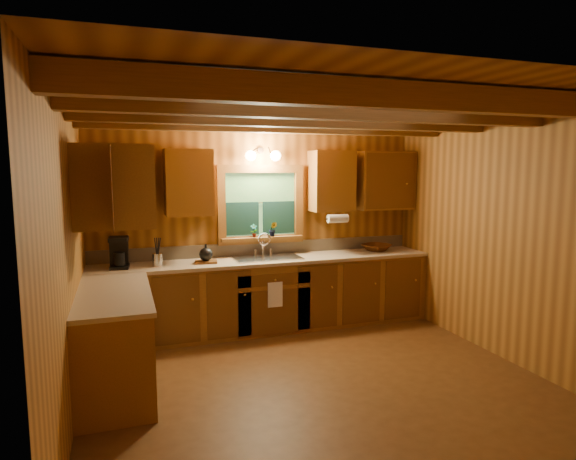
% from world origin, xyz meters
% --- Properties ---
extents(room, '(4.20, 4.20, 4.20)m').
position_xyz_m(room, '(0.00, 0.00, 1.30)').
color(room, '#563314').
rests_on(room, ground).
extents(ceiling_beams, '(4.20, 2.54, 0.18)m').
position_xyz_m(ceiling_beams, '(0.00, 0.00, 2.49)').
color(ceiling_beams, brown).
rests_on(ceiling_beams, room).
extents(base_cabinets, '(4.20, 2.22, 0.86)m').
position_xyz_m(base_cabinets, '(-0.49, 1.28, 0.43)').
color(base_cabinets, brown).
rests_on(base_cabinets, ground).
extents(countertop, '(4.20, 2.24, 0.04)m').
position_xyz_m(countertop, '(-0.48, 1.29, 0.88)').
color(countertop, tan).
rests_on(countertop, base_cabinets).
extents(backsplash, '(4.20, 0.02, 0.16)m').
position_xyz_m(backsplash, '(0.00, 1.89, 0.98)').
color(backsplash, tan).
rests_on(backsplash, room).
extents(dishwasher_panel, '(0.02, 0.60, 0.80)m').
position_xyz_m(dishwasher_panel, '(-1.47, 0.68, 0.43)').
color(dishwasher_panel, white).
rests_on(dishwasher_panel, base_cabinets).
extents(upper_cabinets, '(4.19, 1.77, 0.78)m').
position_xyz_m(upper_cabinets, '(-0.56, 1.42, 1.84)').
color(upper_cabinets, brown).
rests_on(upper_cabinets, room).
extents(window, '(1.12, 0.08, 1.00)m').
position_xyz_m(window, '(0.00, 1.87, 1.53)').
color(window, brown).
rests_on(window, room).
extents(window_sill, '(1.06, 0.14, 0.04)m').
position_xyz_m(window_sill, '(0.00, 1.82, 1.12)').
color(window_sill, brown).
rests_on(window_sill, room).
extents(wall_sconce, '(0.45, 0.21, 0.17)m').
position_xyz_m(wall_sconce, '(0.00, 1.75, 2.16)').
color(wall_sconce, black).
rests_on(wall_sconce, room).
extents(paper_towel_roll, '(0.27, 0.11, 0.11)m').
position_xyz_m(paper_towel_roll, '(0.92, 1.53, 1.37)').
color(paper_towel_roll, white).
rests_on(paper_towel_roll, upper_cabinets).
extents(dish_towel, '(0.18, 0.01, 0.30)m').
position_xyz_m(dish_towel, '(0.00, 1.26, 0.52)').
color(dish_towel, white).
rests_on(dish_towel, base_cabinets).
extents(sink, '(0.82, 0.48, 0.43)m').
position_xyz_m(sink, '(0.00, 1.60, 0.86)').
color(sink, silver).
rests_on(sink, countertop).
extents(coffee_maker, '(0.20, 0.25, 0.35)m').
position_xyz_m(coffee_maker, '(-1.73, 1.59, 1.07)').
color(coffee_maker, black).
rests_on(coffee_maker, countertop).
extents(utensil_crock, '(0.11, 0.11, 0.33)m').
position_xyz_m(utensil_crock, '(-1.32, 1.55, 0.98)').
color(utensil_crock, silver).
rests_on(utensil_crock, countertop).
extents(cutting_board, '(0.28, 0.22, 0.02)m').
position_xyz_m(cutting_board, '(-0.76, 1.55, 0.91)').
color(cutting_board, '#5B3513').
rests_on(cutting_board, countertop).
extents(teakettle, '(0.16, 0.16, 0.20)m').
position_xyz_m(teakettle, '(-0.76, 1.55, 1.00)').
color(teakettle, black).
rests_on(teakettle, cutting_board).
extents(wicker_basket, '(0.49, 0.49, 0.09)m').
position_xyz_m(wicker_basket, '(1.55, 1.64, 0.94)').
color(wicker_basket, '#48230C').
rests_on(wicker_basket, countertop).
extents(potted_plant_left, '(0.09, 0.06, 0.17)m').
position_xyz_m(potted_plant_left, '(-0.11, 1.80, 1.22)').
color(potted_plant_left, '#5B3513').
rests_on(potted_plant_left, window_sill).
extents(potted_plant_right, '(0.13, 0.11, 0.19)m').
position_xyz_m(potted_plant_right, '(0.14, 1.80, 1.23)').
color(potted_plant_right, '#5B3513').
rests_on(potted_plant_right, window_sill).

